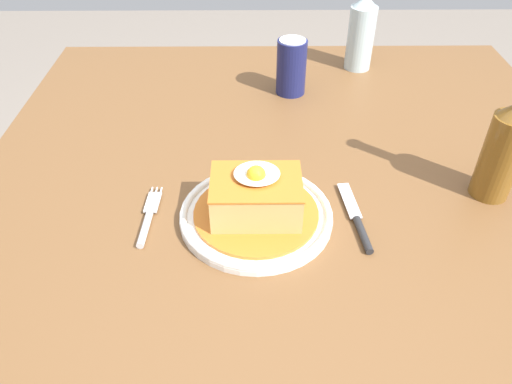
# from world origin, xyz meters

# --- Properties ---
(ground_plane) EXTENTS (6.00, 6.00, 0.00)m
(ground_plane) POSITION_xyz_m (0.00, 0.00, 0.00)
(ground_plane) COLOR slate
(dining_table) EXTENTS (1.15, 1.04, 0.75)m
(dining_table) POSITION_xyz_m (0.00, 0.00, 0.65)
(dining_table) COLOR brown
(dining_table) RESTS_ON ground_plane
(main_plate) EXTENTS (0.25, 0.25, 0.02)m
(main_plate) POSITION_xyz_m (-0.07, -0.17, 0.76)
(main_plate) COLOR white
(main_plate) RESTS_ON dining_table
(sandwich_meal) EXTENTS (0.20, 0.20, 0.09)m
(sandwich_meal) POSITION_xyz_m (-0.07, -0.17, 0.80)
(sandwich_meal) COLOR #C66B23
(sandwich_meal) RESTS_ON main_plate
(fork) EXTENTS (0.02, 0.14, 0.01)m
(fork) POSITION_xyz_m (-0.24, -0.18, 0.76)
(fork) COLOR silver
(fork) RESTS_ON dining_table
(knife) EXTENTS (0.03, 0.17, 0.01)m
(knife) POSITION_xyz_m (0.09, -0.19, 0.76)
(knife) COLOR #262628
(knife) RESTS_ON dining_table
(soda_can) EXTENTS (0.07, 0.07, 0.12)m
(soda_can) POSITION_xyz_m (0.01, 0.26, 0.82)
(soda_can) COLOR #191E51
(soda_can) RESTS_ON dining_table
(beer_bottle_clear) EXTENTS (0.06, 0.06, 0.27)m
(beer_bottle_clear) POSITION_xyz_m (0.19, 0.39, 0.85)
(beer_bottle_clear) COLOR #ADC6CC
(beer_bottle_clear) RESTS_ON dining_table
(beer_bottle_amber) EXTENTS (0.06, 0.06, 0.27)m
(beer_bottle_amber) POSITION_xyz_m (0.33, -0.11, 0.85)
(beer_bottle_amber) COLOR brown
(beer_bottle_amber) RESTS_ON dining_table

